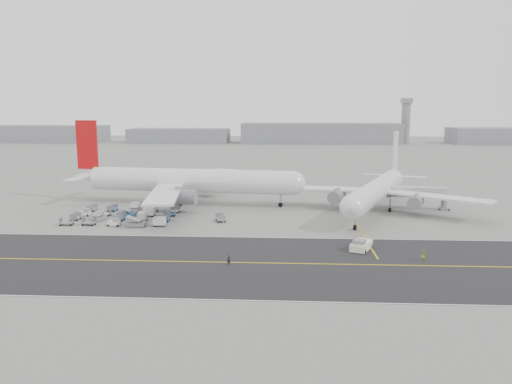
# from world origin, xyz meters

# --- Properties ---
(ground) EXTENTS (700.00, 700.00, 0.00)m
(ground) POSITION_xyz_m (0.00, 0.00, 0.00)
(ground) COLOR gray
(ground) RESTS_ON ground
(taxiway) EXTENTS (220.00, 59.00, 0.03)m
(taxiway) POSITION_xyz_m (5.02, -17.98, 0.01)
(taxiway) COLOR #29292B
(taxiway) RESTS_ON ground
(horizon_buildings) EXTENTS (520.00, 28.00, 28.00)m
(horizon_buildings) POSITION_xyz_m (30.00, 260.00, 0.00)
(horizon_buildings) COLOR gray
(horizon_buildings) RESTS_ON ground
(control_tower) EXTENTS (7.00, 7.00, 31.25)m
(control_tower) POSITION_xyz_m (100.00, 265.00, 16.25)
(control_tower) COLOR gray
(control_tower) RESTS_ON ground
(airliner_a) EXTENTS (61.50, 60.53, 21.25)m
(airliner_a) POSITION_xyz_m (-10.54, 30.48, 6.12)
(airliner_a) COLOR white
(airliner_a) RESTS_ON ground
(airliner_b) EXTENTS (48.66, 49.67, 18.03)m
(airliner_b) POSITION_xyz_m (36.80, 24.08, 5.20)
(airliner_b) COLOR white
(airliner_b) RESTS_ON ground
(pushback_tug) EXTENTS (4.68, 7.20, 2.08)m
(pushback_tug) POSITION_xyz_m (28.01, -9.71, 0.86)
(pushback_tug) COLOR white
(pushback_tug) RESTS_ON ground
(jet_bridge) EXTENTS (15.04, 4.68, 5.61)m
(jet_bridge) POSITION_xyz_m (47.04, 27.26, 3.91)
(jet_bridge) COLOR gray
(jet_bridge) RESTS_ON ground
(gse_cluster) EXTENTS (28.10, 22.40, 2.07)m
(gse_cluster) POSITION_xyz_m (-21.08, 12.91, 0.00)
(gse_cluster) COLOR gray
(gse_cluster) RESTS_ON ground
(stray_dolly) EXTENTS (2.51, 3.19, 1.72)m
(stray_dolly) POSITION_xyz_m (0.90, 10.76, 0.00)
(stray_dolly) COLOR silver
(stray_dolly) RESTS_ON ground
(ground_crew_a) EXTENTS (0.68, 0.54, 1.64)m
(ground_crew_a) POSITION_xyz_m (6.04, -19.28, 0.82)
(ground_crew_a) COLOR black
(ground_crew_a) RESTS_ON ground
(ground_crew_b) EXTENTS (1.04, 0.94, 1.74)m
(ground_crew_b) POSITION_xyz_m (36.91, -15.64, 0.87)
(ground_crew_b) COLOR #A0BC16
(ground_crew_b) RESTS_ON ground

